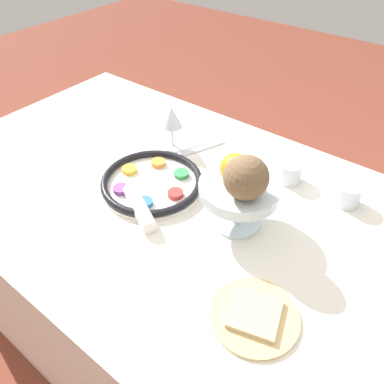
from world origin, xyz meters
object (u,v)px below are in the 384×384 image
Objects in this scene: orange_fruit at (235,168)px; cup_mid at (290,172)px; cup_far at (348,194)px; seder_plate at (152,182)px; wine_glass at (172,119)px; fruit_stand at (239,193)px; bread_plate at (255,315)px; coconut at (246,177)px; napkin_roll at (139,207)px.

orange_fruit is 0.28m from cup_mid.
seder_plate is at bearing -149.92° from cup_far.
wine_glass is 0.72× the size of fruit_stand.
cup_mid is at bearing 108.33° from bread_plate.
cup_mid is at bearing -178.06° from cup_far.
cup_far is at bearing 58.47° from coconut.
seder_plate is 0.34m from coconut.
fruit_stand is 0.09m from coconut.
coconut is at bearing -46.42° from fruit_stand.
coconut reaches higher than wine_glass.
seder_plate is at bearing 115.91° from napkin_roll.
wine_glass is at bearing 153.57° from orange_fruit.
coconut reaches higher than cup_far.
coconut reaches higher than cup_mid.
fruit_stand is 2.73× the size of orange_fruit.
orange_fruit is at bearing 5.98° from seder_plate.
orange_fruit is (-0.02, 0.00, 0.06)m from fruit_stand.
fruit_stand reaches higher than napkin_roll.
cup_mid reaches higher than bread_plate.
napkin_roll is 0.56m from cup_far.
coconut is (0.39, -0.20, 0.08)m from wine_glass.
coconut reaches higher than bread_plate.
orange_fruit is 1.04× the size of cup_far.
cup_far reaches higher than bread_plate.
napkin_roll is at bearing -149.84° from fruit_stand.
wine_glass is 0.40m from cup_mid.
seder_plate is 4.16× the size of cup_mid.
wine_glass is at bearing -169.41° from cup_mid.
seder_plate is 2.84× the size of coconut.
seder_plate is 2.02× the size of wine_glass.
coconut is 0.56× the size of bread_plate.
cup_mid is at bearing 83.35° from fruit_stand.
napkin_roll is at bearing -64.09° from seder_plate.
bread_plate is 0.48m from cup_mid.
fruit_stand is at bearing 30.16° from napkin_roll.
fruit_stand reaches higher than cup_far.
wine_glass reaches higher than napkin_roll.
bread_plate is at bearing -11.37° from napkin_roll.
wine_glass is at bearing 113.53° from seder_plate.
coconut is at bearing -121.53° from cup_far.
cup_mid is at bearing 89.94° from coconut.
bread_plate is at bearing -71.67° from cup_mid.
seder_plate reaches higher than bread_plate.
seder_plate is at bearing -174.02° from orange_fruit.
bread_plate is 1.11× the size of napkin_roll.
cup_far is at bearing 30.08° from seder_plate.
coconut is 0.62× the size of napkin_roll.
orange_fruit is 0.35m from cup_far.
bread_plate is (0.20, -0.21, -0.16)m from orange_fruit.
orange_fruit is at bearing 175.77° from fruit_stand.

